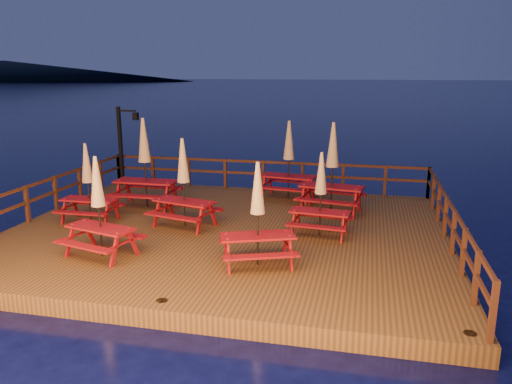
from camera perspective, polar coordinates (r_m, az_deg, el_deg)
ground at (r=14.21m, az=-3.27°, el=-5.75°), size 500.00×500.00×0.00m
deck at (r=14.14m, az=-3.28°, el=-4.99°), size 12.00×10.00×0.40m
deck_piles at (r=14.31m, az=-3.25°, el=-6.89°), size 11.44×9.44×1.40m
railing at (r=15.52m, az=-1.53°, el=0.44°), size 11.80×9.75×1.10m
lamp_post at (r=19.82m, az=-14.87°, el=5.93°), size 0.85×0.18×3.00m
headland_left at (r=260.70m, az=-26.80°, el=12.28°), size 180.00×84.00×9.00m
picnic_table_0 at (r=15.22m, az=-18.66°, el=1.13°), size 1.64×1.36×2.32m
picnic_table_1 at (r=15.55m, az=8.71°, el=2.93°), size 2.20×1.91×2.81m
picnic_table_2 at (r=13.30m, az=7.40°, el=-0.11°), size 1.71×1.45×2.27m
picnic_table_3 at (r=16.41m, az=-12.59°, el=3.45°), size 2.01×1.66×2.88m
picnic_table_4 at (r=12.26m, az=-17.55°, el=-1.45°), size 2.00×1.79×2.42m
picnic_table_5 at (r=11.14m, az=0.19°, el=-2.37°), size 2.06×1.89×2.40m
picnic_table_6 at (r=14.09m, az=-8.28°, el=1.20°), size 2.07×1.84×2.52m
picnic_table_7 at (r=17.10m, az=3.76°, el=3.82°), size 2.08×1.80×2.69m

